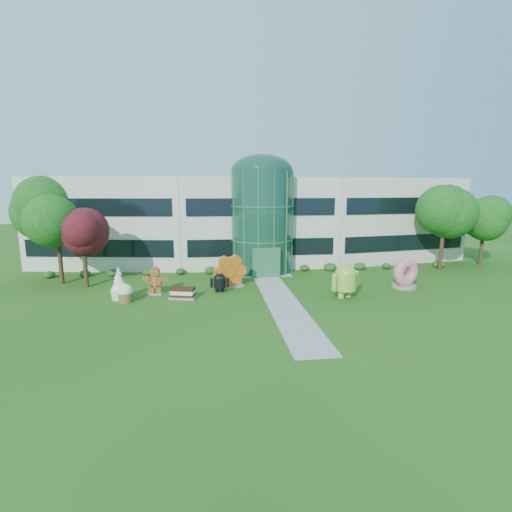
{
  "coord_description": "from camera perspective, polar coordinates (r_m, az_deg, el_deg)",
  "views": [
    {
      "loc": [
        -5.09,
        -24.24,
        8.09
      ],
      "look_at": [
        -1.33,
        6.0,
        2.6
      ],
      "focal_mm": 26.0,
      "sensor_mm": 36.0,
      "label": 1
    }
  ],
  "objects": [
    {
      "name": "atrium",
      "position": [
        36.73,
        0.91,
        5.23
      ],
      "size": [
        6.0,
        6.0,
        9.8
      ],
      "primitive_type": "cylinder",
      "color": "#194738",
      "rests_on": "ground"
    },
    {
      "name": "honeycomb",
      "position": [
        30.97,
        -3.99,
        -2.61
      ],
      "size": [
        3.32,
        2.25,
        2.46
      ],
      "primitive_type": null,
      "rotation": [
        0.0,
        0.0,
        0.4
      ],
      "color": "orange",
      "rests_on": "ground"
    },
    {
      "name": "walkway",
      "position": [
        27.92,
        3.75,
        -6.61
      ],
      "size": [
        2.4,
        20.0,
        0.04
      ],
      "primitive_type": "cube",
      "color": "#9E9E93",
      "rests_on": "ground"
    },
    {
      "name": "building",
      "position": [
        42.68,
        -0.21,
        5.59
      ],
      "size": [
        46.0,
        15.0,
        9.3
      ],
      "primitive_type": null,
      "color": "beige",
      "rests_on": "ground"
    },
    {
      "name": "android_green",
      "position": [
        28.75,
        13.59,
        -3.34
      ],
      "size": [
        3.11,
        2.63,
        2.99
      ],
      "primitive_type": null,
      "rotation": [
        0.0,
        0.0,
        0.39
      ],
      "color": "#95B93B",
      "rests_on": "ground"
    },
    {
      "name": "cupcake",
      "position": [
        28.58,
        -19.46,
        -5.39
      ],
      "size": [
        1.38,
        1.38,
        1.38
      ],
      "primitive_type": null,
      "rotation": [
        0.0,
        0.0,
        0.24
      ],
      "color": "white",
      "rests_on": "ground"
    },
    {
      "name": "donut",
      "position": [
        33.2,
        21.91,
        -2.37
      ],
      "size": [
        2.71,
        1.9,
        2.57
      ],
      "primitive_type": null,
      "rotation": [
        0.0,
        0.0,
        0.32
      ],
      "color": "#E2569D",
      "rests_on": "ground"
    },
    {
      "name": "ground",
      "position": [
        26.06,
        4.58,
        -7.91
      ],
      "size": [
        140.0,
        140.0,
        0.0
      ],
      "primitive_type": "plane",
      "color": "#215114",
      "rests_on": "ground"
    },
    {
      "name": "trees_backdrop",
      "position": [
        37.79,
        0.7,
        4.3
      ],
      "size": [
        52.0,
        8.0,
        8.4
      ],
      "primitive_type": null,
      "color": "#134812",
      "rests_on": "ground"
    },
    {
      "name": "tree_red",
      "position": [
        33.79,
        -24.94,
        0.59
      ],
      "size": [
        4.0,
        4.0,
        6.0
      ],
      "primitive_type": null,
      "color": "#3F0C14",
      "rests_on": "ground"
    },
    {
      "name": "android_black",
      "position": [
        29.72,
        -5.62,
        -3.87
      ],
      "size": [
        1.59,
        1.1,
        1.76
      ],
      "primitive_type": null,
      "rotation": [
        0.0,
        0.0,
        -0.04
      ],
      "color": "black",
      "rests_on": "ground"
    },
    {
      "name": "froyo",
      "position": [
        29.38,
        -20.32,
        -4.01
      ],
      "size": [
        1.52,
        1.52,
        2.39
      ],
      "primitive_type": null,
      "rotation": [
        0.0,
        0.0,
        0.09
      ],
      "color": "white",
      "rests_on": "ground"
    },
    {
      "name": "gingerbread",
      "position": [
        29.96,
        -15.27,
        -3.63
      ],
      "size": [
        2.55,
        1.42,
        2.22
      ],
      "primitive_type": null,
      "rotation": [
        0.0,
        0.0,
        -0.22
      ],
      "color": "brown",
      "rests_on": "ground"
    },
    {
      "name": "ice_cream_sandwich",
      "position": [
        28.45,
        -11.21,
        -5.61
      ],
      "size": [
        2.09,
        1.38,
        0.86
      ],
      "primitive_type": null,
      "rotation": [
        0.0,
        0.0,
        -0.23
      ],
      "color": "black",
      "rests_on": "ground"
    }
  ]
}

